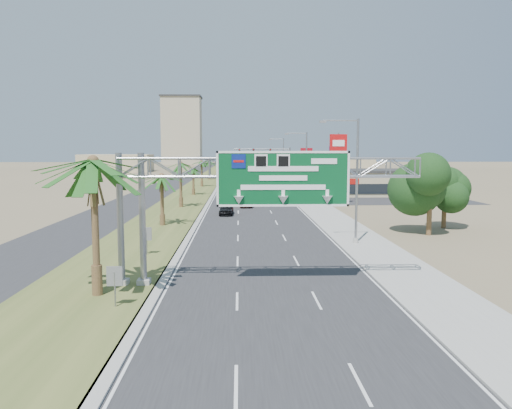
{
  "coord_description": "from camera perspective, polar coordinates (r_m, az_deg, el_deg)",
  "views": [
    {
      "loc": [
        -1.88,
        -17.31,
        7.55
      ],
      "look_at": [
        -0.84,
        13.25,
        4.2
      ],
      "focal_mm": 35.0,
      "sensor_mm": 36.0,
      "label": 1
    }
  ],
  "objects": [
    {
      "name": "ground",
      "position": [
        18.98,
        4.08,
        -17.2
      ],
      "size": [
        600.0,
        600.0,
        0.0
      ],
      "primitive_type": "plane",
      "color": "#8C7A59",
      "rests_on": "ground"
    },
    {
      "name": "road",
      "position": [
        127.55,
        -1.1,
        2.86
      ],
      "size": [
        12.0,
        300.0,
        0.02
      ],
      "primitive_type": "cube",
      "color": "#28282B",
      "rests_on": "ground"
    },
    {
      "name": "sidewalk_right",
      "position": [
        127.95,
        2.71,
        2.88
      ],
      "size": [
        4.0,
        300.0,
        0.1
      ],
      "primitive_type": "cube",
      "color": "#9E9B93",
      "rests_on": "ground"
    },
    {
      "name": "median_grass",
      "position": [
        127.79,
        -5.59,
        2.86
      ],
      "size": [
        7.0,
        300.0,
        0.12
      ],
      "primitive_type": "cube",
      "color": "#4B5927",
      "rests_on": "ground"
    },
    {
      "name": "opposing_road",
      "position": [
        128.43,
        -8.72,
        2.81
      ],
      "size": [
        8.0,
        300.0,
        0.02
      ],
      "primitive_type": "cube",
      "color": "#28282B",
      "rests_on": "ground"
    },
    {
      "name": "sign_gantry",
      "position": [
        27.29,
        -0.23,
        3.12
      ],
      "size": [
        16.75,
        1.24,
        7.5
      ],
      "color": "gray",
      "rests_on": "ground"
    },
    {
      "name": "palm_near",
      "position": [
        26.36,
        -18.14,
        4.6
      ],
      "size": [
        5.7,
        5.7,
        8.35
      ],
      "color": "brown",
      "rests_on": "ground"
    },
    {
      "name": "palm_row_b",
      "position": [
        49.97,
        -10.73,
        3.1
      ],
      "size": [
        3.99,
        3.99,
        5.95
      ],
      "color": "brown",
      "rests_on": "ground"
    },
    {
      "name": "palm_row_c",
      "position": [
        65.78,
        -8.63,
        4.54
      ],
      "size": [
        3.99,
        3.99,
        6.75
      ],
      "color": "brown",
      "rests_on": "ground"
    },
    {
      "name": "palm_row_d",
      "position": [
        83.72,
        -7.19,
        4.06
      ],
      "size": [
        3.99,
        3.99,
        5.45
      ],
      "color": "brown",
      "rests_on": "ground"
    },
    {
      "name": "palm_row_e",
      "position": [
        102.63,
        -6.23,
        4.84
      ],
      "size": [
        3.99,
        3.99,
        6.15
      ],
      "color": "brown",
      "rests_on": "ground"
    },
    {
      "name": "palm_row_f",
      "position": [
        127.57,
        -5.39,
        4.95
      ],
      "size": [
        3.99,
        3.99,
        5.75
      ],
      "color": "brown",
      "rests_on": "ground"
    },
    {
      "name": "streetlight_near",
      "position": [
        40.47,
        11.17,
        2.09
      ],
      "size": [
        3.27,
        0.44,
        10.0
      ],
      "color": "gray",
      "rests_on": "ground"
    },
    {
      "name": "streetlight_mid",
      "position": [
        69.98,
        5.6,
        3.88
      ],
      "size": [
        3.27,
        0.44,
        10.0
      ],
      "color": "gray",
      "rests_on": "ground"
    },
    {
      "name": "streetlight_far",
      "position": [
        105.75,
        3.04,
        4.69
      ],
      "size": [
        3.27,
        0.44,
        10.0
      ],
      "color": "gray",
      "rests_on": "ground"
    },
    {
      "name": "signal_mast",
      "position": [
        89.6,
        2.58,
        4.52
      ],
      "size": [
        10.28,
        0.71,
        8.0
      ],
      "color": "gray",
      "rests_on": "ground"
    },
    {
      "name": "store_building",
      "position": [
        86.84,
        14.03,
        2.4
      ],
      "size": [
        18.0,
        10.0,
        4.0
      ],
      "primitive_type": "cube",
      "color": "#C8B287",
      "rests_on": "ground"
    },
    {
      "name": "oak_near",
      "position": [
        46.58,
        19.32,
        2.18
      ],
      "size": [
        4.5,
        4.5,
        6.8
      ],
      "color": "brown",
      "rests_on": "ground"
    },
    {
      "name": "oak_far",
      "position": [
        51.45,
        20.79,
        1.68
      ],
      "size": [
        3.5,
        3.5,
        5.6
      ],
      "color": "brown",
      "rests_on": "ground"
    },
    {
      "name": "median_signback_a",
      "position": [
        24.81,
        -15.86,
        -8.22
      ],
      "size": [
        0.75,
        0.08,
        2.08
      ],
      "color": "gray",
      "rests_on": "ground"
    },
    {
      "name": "median_signback_b",
      "position": [
        36.44,
        -12.41,
        -3.53
      ],
      "size": [
        0.75,
        0.08,
        2.08
      ],
      "color": "gray",
      "rests_on": "ground"
    },
    {
      "name": "tower_distant",
      "position": [
        269.19,
        -8.46,
        8.3
      ],
      "size": [
        20.0,
        16.0,
        35.0
      ],
      "primitive_type": "cube",
      "color": "tan",
      "rests_on": "ground"
    },
    {
      "name": "building_distant_left",
      "position": [
        182.54,
        -15.66,
        4.59
      ],
      "size": [
        24.0,
        14.0,
        6.0
      ],
      "primitive_type": "cube",
      "color": "#C8B287",
      "rests_on": "ground"
    },
    {
      "name": "building_distant_right",
      "position": [
        160.59,
        9.53,
        4.36
      ],
      "size": [
        20.0,
        12.0,
        5.0
      ],
      "primitive_type": "cube",
      "color": "#C8B287",
      "rests_on": "ground"
    },
    {
      "name": "car_left_lane",
      "position": [
        58.3,
        -3.41,
        -0.52
      ],
      "size": [
        1.72,
        4.07,
        1.37
      ],
      "primitive_type": "imported",
      "rotation": [
        0.0,
        0.0,
        -0.03
      ],
      "color": "black",
      "rests_on": "ground"
    },
    {
      "name": "car_mid_lane",
      "position": [
        66.48,
        -1.21,
        0.38
      ],
      "size": [
        1.73,
        4.61,
        1.51
      ],
      "primitive_type": "imported",
      "rotation": [
        0.0,
        0.0,
        0.03
      ],
      "color": "maroon",
      "rests_on": "ground"
    },
    {
      "name": "car_right_lane",
      "position": [
        92.03,
        1.56,
        1.99
      ],
      "size": [
        2.84,
        5.36,
        1.44
      ],
      "primitive_type": "imported",
      "rotation": [
        0.0,
        0.0,
        -0.09
      ],
      "color": "gray",
      "rests_on": "ground"
    },
    {
      "name": "car_far",
      "position": [
        111.12,
        -1.79,
        2.69
      ],
      "size": [
        2.34,
        4.67,
        1.3
      ],
      "primitive_type": "imported",
      "rotation": [
        0.0,
        0.0,
        -0.12
      ],
      "color": "black",
      "rests_on": "ground"
    },
    {
      "name": "pole_sign_red_near",
      "position": [
        69.08,
        9.38,
        6.4
      ],
      "size": [
        2.42,
        0.66,
        9.87
      ],
      "color": "gray",
      "rests_on": "ground"
    },
    {
      "name": "pole_sign_blue",
      "position": [
        75.72,
        9.07,
        5.19
      ],
      "size": [
        2.02,
        0.61,
        8.33
      ],
      "color": "gray",
      "rests_on": "ground"
    },
    {
      "name": "pole_sign_red_far",
      "position": [
        88.74,
        5.78,
        5.47
      ],
      "size": [
        2.19,
        0.93,
        8.1
      ],
      "color": "gray",
      "rests_on": "ground"
    }
  ]
}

